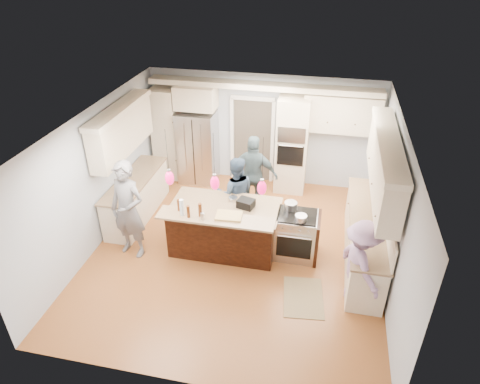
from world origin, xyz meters
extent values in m
plane|color=#A45E2D|center=(0.00, 0.00, 0.00)|extent=(6.00, 6.00, 0.00)
cube|color=#B2BCC6|center=(0.00, 3.00, 1.35)|extent=(5.50, 0.04, 2.70)
cube|color=#B2BCC6|center=(0.00, -3.00, 1.35)|extent=(5.50, 0.04, 2.70)
cube|color=#B2BCC6|center=(-2.75, 0.00, 1.35)|extent=(0.04, 6.00, 2.70)
cube|color=#B2BCC6|center=(2.75, 0.00, 1.35)|extent=(0.04, 6.00, 2.70)
cube|color=white|center=(0.00, 0.00, 2.70)|extent=(5.50, 6.00, 0.04)
cube|color=#B7B7BC|center=(-1.55, 2.64, 0.90)|extent=(0.90, 0.70, 1.80)
cube|color=beige|center=(0.75, 2.67, 1.15)|extent=(0.72, 0.64, 2.30)
cube|color=black|center=(0.75, 2.34, 1.55)|extent=(0.60, 0.02, 0.35)
cube|color=black|center=(0.75, 2.34, 1.05)|extent=(0.60, 0.02, 0.50)
cylinder|color=#B7B7BC|center=(0.75, 2.31, 1.30)|extent=(0.55, 0.02, 0.02)
cube|color=beige|center=(-2.35, 2.70, 1.15)|extent=(0.60, 0.58, 2.30)
cube|color=beige|center=(-1.55, 2.70, 2.15)|extent=(0.95, 0.58, 0.55)
cube|color=beige|center=(1.80, 2.82, 1.95)|extent=(1.70, 0.35, 0.85)
cube|color=beige|center=(0.00, 2.80, 2.48)|extent=(5.30, 0.38, 0.12)
cube|color=#4C443A|center=(-0.25, 2.99, 1.05)|extent=(0.90, 0.06, 2.10)
cube|color=white|center=(-0.25, 2.95, 2.13)|extent=(1.04, 0.06, 0.10)
cube|color=beige|center=(2.40, 0.30, 0.44)|extent=(0.60, 3.00, 0.88)
cube|color=tan|center=(2.40, 0.30, 0.90)|extent=(0.64, 3.05, 0.04)
cube|color=beige|center=(2.52, 0.30, 1.98)|extent=(0.35, 3.00, 0.85)
cube|color=beige|center=(2.51, 0.30, 2.46)|extent=(0.37, 3.10, 0.10)
cube|color=beige|center=(-2.40, 0.80, 0.44)|extent=(0.60, 2.20, 0.88)
cube|color=tan|center=(-2.40, 0.80, 0.90)|extent=(0.64, 2.25, 0.04)
cube|color=beige|center=(-2.52, 0.80, 1.98)|extent=(0.35, 2.20, 0.85)
cube|color=beige|center=(-2.51, 0.80, 2.46)|extent=(0.37, 2.30, 0.10)
cube|color=black|center=(-0.25, 0.15, 0.44)|extent=(2.00, 1.00, 0.88)
cube|color=tan|center=(-0.25, 0.15, 0.90)|extent=(2.10, 1.10, 0.04)
cube|color=black|center=(-0.25, -0.41, 0.54)|extent=(2.00, 0.12, 1.08)
cube|color=tan|center=(-0.25, -0.55, 1.10)|extent=(2.10, 0.42, 0.04)
cube|color=black|center=(0.15, 0.20, 1.00)|extent=(0.36, 0.32, 0.16)
cube|color=#B7B7BC|center=(1.13, 0.15, 0.45)|extent=(0.76, 0.66, 0.90)
cube|color=black|center=(1.13, -0.19, 0.40)|extent=(0.65, 0.01, 0.45)
cube|color=black|center=(1.13, 0.15, 0.91)|extent=(0.72, 0.59, 0.02)
cube|color=black|center=(1.54, 0.15, 0.44)|extent=(0.06, 0.71, 0.88)
cylinder|color=black|center=(-1.05, -0.51, 2.33)|extent=(0.01, 0.01, 0.75)
ellipsoid|color=#E00D59|center=(-1.05, -0.51, 1.80)|extent=(0.15, 0.15, 0.26)
cylinder|color=black|center=(-0.25, -0.51, 2.33)|extent=(0.01, 0.01, 0.75)
ellipsoid|color=#E00D59|center=(-0.25, -0.51, 1.80)|extent=(0.15, 0.15, 0.26)
cylinder|color=black|center=(0.55, -0.51, 2.33)|extent=(0.01, 0.01, 0.75)
ellipsoid|color=#E00D59|center=(0.55, -0.51, 1.80)|extent=(0.15, 0.15, 0.26)
imported|color=slate|center=(-1.96, -0.45, 0.98)|extent=(0.81, 0.62, 1.97)
imported|color=#324761|center=(-0.20, 0.85, 0.80)|extent=(0.91, 0.78, 1.60)
imported|color=#455A61|center=(0.05, 1.53, 0.90)|extent=(1.07, 0.48, 1.80)
imported|color=#A27DA9|center=(2.25, -0.89, 0.80)|extent=(1.01, 1.19, 1.60)
cube|color=#917A4F|center=(1.41, -1.01, 0.01)|extent=(0.78, 1.05, 0.01)
cylinder|color=silver|center=(-0.84, -0.59, 1.28)|extent=(0.07, 0.07, 0.32)
cylinder|color=#4E240E|center=(-0.94, -0.46, 1.23)|extent=(0.07, 0.07, 0.23)
cylinder|color=#4E240E|center=(-0.71, -0.63, 1.24)|extent=(0.06, 0.06, 0.23)
cylinder|color=#4E240E|center=(-0.52, -0.55, 1.25)|extent=(0.07, 0.07, 0.26)
cylinder|color=#B7B7BC|center=(-0.45, -0.64, 1.19)|extent=(0.09, 0.09, 0.13)
cube|color=tan|center=(-0.03, -0.47, 1.14)|extent=(0.48, 0.36, 0.04)
cylinder|color=#B7B7BC|center=(0.99, 0.32, 0.99)|extent=(0.24, 0.24, 0.14)
cylinder|color=#B7B7BC|center=(1.21, -0.03, 0.97)|extent=(0.22, 0.22, 0.11)
camera|label=1|loc=(1.46, -6.51, 5.34)|focal=32.00mm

